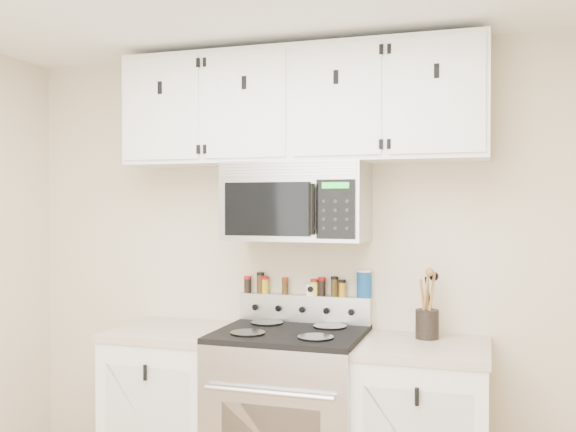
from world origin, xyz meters
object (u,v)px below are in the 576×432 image
(microwave, at_px, (297,202))
(utensil_crock, at_px, (427,322))
(range, at_px, (290,418))
(salt_canister, at_px, (364,284))

(microwave, distance_m, utensil_crock, 0.93)
(range, xyz_separation_m, microwave, (0.00, 0.13, 1.14))
(microwave, height_order, utensil_crock, microwave)
(microwave, bearing_deg, utensil_crock, 2.44)
(range, relative_size, microwave, 1.45)
(microwave, bearing_deg, salt_canister, 24.61)
(utensil_crock, relative_size, salt_canister, 2.29)
(range, relative_size, utensil_crock, 3.15)
(microwave, height_order, salt_canister, microwave)
(utensil_crock, bearing_deg, microwave, -177.56)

